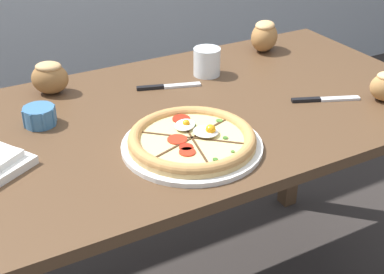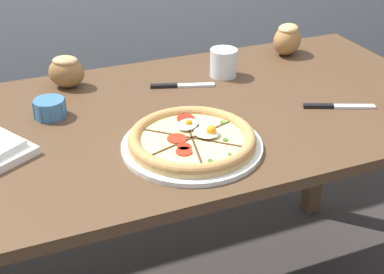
% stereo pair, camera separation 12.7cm
% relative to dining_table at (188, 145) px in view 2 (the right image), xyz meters
% --- Properties ---
extents(dining_table, '(1.52, 0.79, 0.78)m').
position_rel_dining_table_xyz_m(dining_table, '(0.00, 0.00, 0.00)').
color(dining_table, '#513823').
rests_on(dining_table, ground_plane).
extents(pizza, '(0.34, 0.34, 0.05)m').
position_rel_dining_table_xyz_m(pizza, '(-0.06, -0.18, 0.13)').
color(pizza, white).
rests_on(pizza, dining_table).
extents(ramekin_bowl, '(0.09, 0.09, 0.05)m').
position_rel_dining_table_xyz_m(ramekin_bowl, '(-0.35, 0.11, 0.13)').
color(ramekin_bowl, teal).
rests_on(ramekin_bowl, dining_table).
extents(bread_piece_mid, '(0.15, 0.14, 0.10)m').
position_rel_dining_table_xyz_m(bread_piece_mid, '(0.47, 0.28, 0.16)').
color(bread_piece_mid, '#A3703D').
rests_on(bread_piece_mid, dining_table).
extents(bread_piece_far, '(0.13, 0.12, 0.10)m').
position_rel_dining_table_xyz_m(bread_piece_far, '(-0.27, 0.29, 0.16)').
color(bread_piece_far, olive).
rests_on(bread_piece_far, dining_table).
extents(knife_main, '(0.19, 0.07, 0.01)m').
position_rel_dining_table_xyz_m(knife_main, '(0.04, 0.16, 0.11)').
color(knife_main, silver).
rests_on(knife_main, dining_table).
extents(knife_spare, '(0.19, 0.09, 0.01)m').
position_rel_dining_table_xyz_m(knife_spare, '(0.40, -0.13, 0.11)').
color(knife_spare, silver).
rests_on(knife_spare, dining_table).
extents(water_glass, '(0.08, 0.08, 0.09)m').
position_rel_dining_table_xyz_m(water_glass, '(0.20, 0.19, 0.14)').
color(water_glass, white).
rests_on(water_glass, dining_table).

